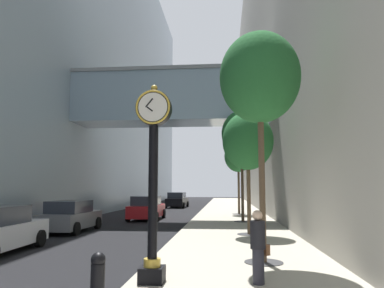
# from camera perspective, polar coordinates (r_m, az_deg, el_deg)

# --- Properties ---
(ground_plane) EXTENTS (110.00, 110.00, 0.00)m
(ground_plane) POSITION_cam_1_polar(r_m,az_deg,el_deg) (28.42, 0.60, -11.27)
(ground_plane) COLOR black
(ground_plane) RESTS_ON ground
(sidewalk_right) EXTENTS (5.42, 80.00, 0.14)m
(sidewalk_right) POSITION_cam_1_polar(r_m,az_deg,el_deg) (31.32, 6.08, -10.68)
(sidewalk_right) COLOR #ADA593
(sidewalk_right) RESTS_ON ground
(building_block_left) EXTENTS (22.84, 80.00, 32.32)m
(building_block_left) POSITION_cam_1_polar(r_m,az_deg,el_deg) (37.18, -19.46, 15.55)
(building_block_left) COLOR #93A8B7
(building_block_left) RESTS_ON ground
(building_block_right) EXTENTS (9.00, 80.00, 32.23)m
(building_block_right) POSITION_cam_1_polar(r_m,az_deg,el_deg) (35.01, 18.17, 16.95)
(building_block_right) COLOR gray
(building_block_right) RESTS_ON ground
(street_clock) EXTENTS (0.84, 0.55, 4.58)m
(street_clock) POSITION_cam_1_polar(r_m,az_deg,el_deg) (8.62, -6.05, -4.19)
(street_clock) COLOR black
(street_clock) RESTS_ON sidewalk_right
(street_tree_near) EXTENTS (2.42, 2.42, 6.83)m
(street_tree_near) POSITION_cam_1_polar(r_m,az_deg,el_deg) (11.44, 10.46, 9.98)
(street_tree_near) COLOR #333335
(street_tree_near) RESTS_ON sidewalk_right
(street_tree_mid_near) EXTENTS (2.36, 2.36, 5.64)m
(street_tree_mid_near) POSITION_cam_1_polar(r_m,az_deg,el_deg) (17.32, 8.65, 0.41)
(street_tree_mid_near) COLOR #333335
(street_tree_mid_near) RESTS_ON sidewalk_right
(street_tree_mid_far) EXTENTS (2.55, 2.55, 6.99)m
(street_tree_mid_far) POSITION_cam_1_polar(r_m,az_deg,el_deg) (23.65, 7.69, 1.55)
(street_tree_mid_far) COLOR #333335
(street_tree_mid_far) RESTS_ON sidewalk_right
(street_tree_far) EXTENTS (2.24, 2.24, 5.90)m
(street_tree_far) POSITION_cam_1_polar(r_m,az_deg,el_deg) (29.74, 7.20, -1.92)
(street_tree_far) COLOR #333335
(street_tree_far) RESTS_ON sidewalk_right
(pedestrian_walking) EXTENTS (0.52, 0.49, 1.62)m
(pedestrian_walking) POSITION_cam_1_polar(r_m,az_deg,el_deg) (8.67, 10.24, -15.17)
(pedestrian_walking) COLOR #23232D
(pedestrian_walking) RESTS_ON sidewalk_right
(car_red_mid) EXTENTS (2.16, 4.57, 1.65)m
(car_red_mid) POSITION_cam_1_polar(r_m,az_deg,el_deg) (26.30, -7.04, -9.84)
(car_red_mid) COLOR #AD191E
(car_red_mid) RESTS_ON ground
(car_black_far) EXTENTS (2.25, 4.69, 1.68)m
(car_black_far) POSITION_cam_1_polar(r_m,az_deg,el_deg) (41.26, -2.33, -8.70)
(car_black_far) COLOR black
(car_black_far) RESTS_ON ground
(car_grey_trailing) EXTENTS (2.10, 4.20, 1.58)m
(car_grey_trailing) POSITION_cam_1_polar(r_m,az_deg,el_deg) (20.12, -18.36, -10.64)
(car_grey_trailing) COLOR slate
(car_grey_trailing) RESTS_ON ground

